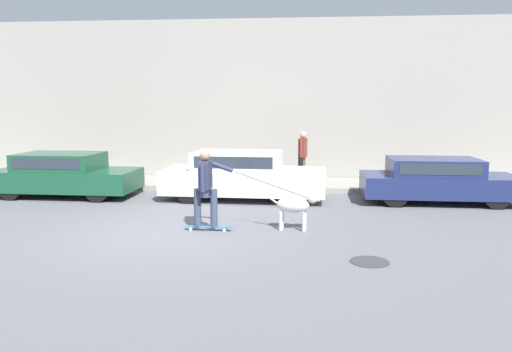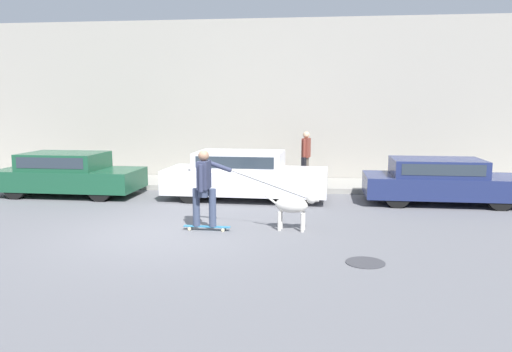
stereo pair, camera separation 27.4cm
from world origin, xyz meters
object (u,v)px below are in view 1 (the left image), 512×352
Objects in this scene: parked_car_1 at (243,176)px; dog at (295,205)px; parked_car_0 at (65,175)px; skateboarder at (206,185)px; pedestrian_with_bag at (303,155)px; parked_car_2 at (437,180)px.

parked_car_1 reaches higher than dog.
dog is at bearing -25.42° from parked_car_0.
parked_car_1 is 3.89× the size of dog.
parked_car_0 is at bearing -177.91° from parked_car_1.
skateboarder is 5.72m from pedestrian_with_bag.
dog is at bearing 102.32° from pedestrian_with_bag.
dog is (1.46, -3.25, -0.12)m from parked_car_1.
skateboarder reaches higher than parked_car_1.
skateboarder reaches higher than parked_car_0.
dog is at bearing -137.51° from parked_car_2.
parked_car_2 is (10.13, -0.00, -0.01)m from parked_car_0.
dog is (-3.66, -3.25, -0.07)m from parked_car_2.
parked_car_0 is 7.24m from dog.
parked_car_0 is 5.82m from skateboarder.
pedestrian_with_bag is at bearing 152.08° from parked_car_2.
parked_car_2 is 6.46m from skateboarder.
parked_car_2 is 2.50× the size of pedestrian_with_bag.
parked_car_0 is 1.00× the size of parked_car_2.
parked_car_0 is 1.52× the size of skateboarder.
parked_car_2 is 3.51× the size of dog.
parked_car_2 is at bearing 1.27° from parked_car_0.
pedestrian_with_bag is at bearing 95.45° from dog.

